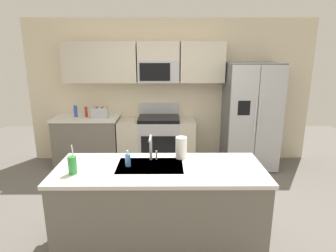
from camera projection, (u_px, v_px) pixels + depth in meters
The scene contains 13 objects.
ground_plane at pixel (171, 219), 3.65m from camera, with size 9.00×9.00×0.00m, color #66605B.
kitchen_wall_unit at pixel (162, 83), 5.28m from camera, with size 5.20×0.43×2.60m.
back_counter at pixel (88, 141), 5.26m from camera, with size 1.14×0.63×0.90m.
range_oven at pixel (157, 141), 5.27m from camera, with size 1.36×0.61×1.10m.
refrigerator at pixel (250, 116), 5.09m from camera, with size 0.90×0.76×1.85m.
island_counter at pixel (160, 206), 3.07m from camera, with size 2.13×0.84×0.90m.
toaster at pixel (100, 113), 5.08m from camera, with size 0.28×0.16×0.18m.
pepper_mill at pixel (86, 112), 5.12m from camera, with size 0.05×0.05×0.18m, color #B2332D.
bottle_blue at pixel (76, 111), 5.15m from camera, with size 0.06×0.06×0.20m, color blue.
sink_faucet at pixel (151, 146), 3.09m from camera, with size 0.09×0.21×0.28m.
drink_cup_green at pixel (72, 165), 2.79m from camera, with size 0.08×0.08×0.29m.
soap_dispenser at pixel (128, 160), 2.97m from camera, with size 0.06×0.06×0.17m.
paper_towel_roll at pixel (181, 148), 3.18m from camera, with size 0.12×0.12×0.24m, color white.
Camera 1 is at (-0.06, -3.22, 2.07)m, focal length 30.93 mm.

